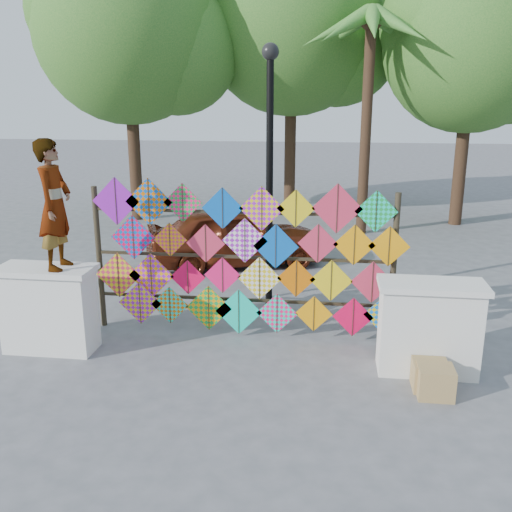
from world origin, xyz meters
The scene contains 13 objects.
ground centered at (0.00, 0.00, 0.00)m, with size 80.00×80.00×0.00m, color gray.
parapet_left centered at (-2.70, -0.20, 0.65)m, with size 1.40×0.65×1.28m.
parapet_right centered at (2.70, -0.20, 0.65)m, with size 1.40×0.65×1.28m.
kite_rack centered at (0.05, 0.73, 1.22)m, with size 4.93×0.24×2.46m.
tree_west centered at (-4.40, 9.03, 5.38)m, with size 5.85×5.20×8.01m.
tree_mid centered at (0.11, 11.03, 5.77)m, with size 6.30×5.60×8.61m.
tree_east centered at (5.09, 9.53, 4.99)m, with size 5.40×4.80×7.42m.
palm_tree centered at (2.20, 8.00, 4.95)m, with size 3.62×3.62×5.83m.
vendor_woman centered at (-2.46, -0.20, 2.19)m, with size 0.66×0.44×1.82m, color #99999E.
sedan centered at (-0.72, 4.52, 0.66)m, with size 1.56×3.88×1.32m, color #5E2210.
lamppost centered at (0.30, 2.00, 2.69)m, with size 0.28×0.28×4.46m.
cardboard_box_near centered at (2.71, -0.88, 0.20)m, with size 0.44×0.39×0.39m, color tan.
cardboard_box_far centered at (2.67, -0.69, 0.18)m, with size 0.44×0.40×0.37m, color tan.
Camera 1 is at (1.32, -7.54, 3.64)m, focal length 40.00 mm.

